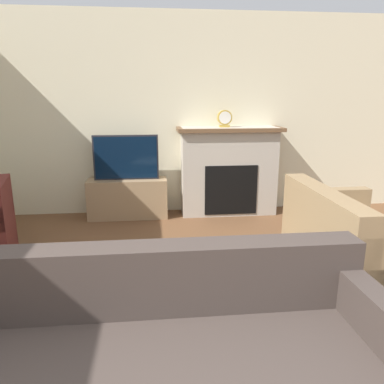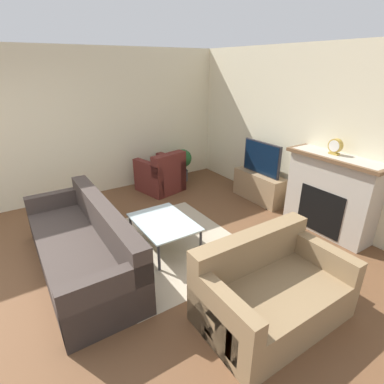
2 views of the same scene
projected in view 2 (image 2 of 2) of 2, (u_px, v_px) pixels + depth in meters
The scene contains 13 objects.
ground_plane at pixel (19, 294), 3.38m from camera, with size 20.00×20.00×0.00m, color brown.
wall_back at pixel (294, 131), 5.04m from camera, with size 7.90×0.06×2.70m.
wall_left at pixel (117, 122), 5.85m from camera, with size 0.06×7.36×2.70m.
area_rug at pixel (168, 244), 4.31m from camera, with size 2.18×1.91×0.00m.
fireplace at pixel (331, 193), 4.45m from camera, with size 1.42×0.46×1.20m.
tv_stand at pixel (259, 187), 5.64m from camera, with size 1.06×0.35×0.53m.
tv at pixel (262, 158), 5.42m from camera, with size 0.85×0.06×0.59m.
couch_sectional at pixel (84, 248), 3.72m from camera, with size 2.38×0.89×0.82m.
couch_loveseat at pixel (270, 292), 3.00m from camera, with size 0.91×1.46×0.82m.
armchair_by_window at pixel (161, 176), 6.05m from camera, with size 0.92×0.89×0.82m.
coffee_table at pixel (164, 223), 4.14m from camera, with size 0.98×0.71×0.40m.
potted_plant at pixel (183, 161), 6.51m from camera, with size 0.39×0.39×0.71m.
mantel_clock at pixel (335, 146), 4.23m from camera, with size 0.20×0.07×0.23m.
Camera 2 is at (3.29, 0.20, 2.40)m, focal length 28.00 mm.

